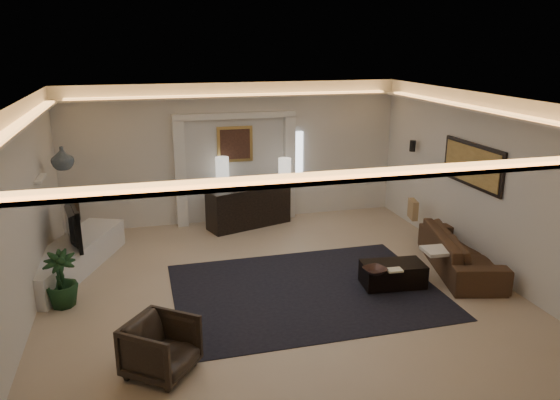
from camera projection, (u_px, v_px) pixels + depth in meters
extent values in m
plane|color=tan|center=(278.00, 288.00, 8.36)|extent=(7.00, 7.00, 0.00)
plane|color=white|center=(277.00, 100.00, 7.53)|extent=(7.00, 7.00, 0.00)
plane|color=silver|center=(235.00, 153.00, 11.19)|extent=(7.00, 0.00, 7.00)
plane|color=silver|center=(379.00, 308.00, 4.70)|extent=(7.00, 0.00, 7.00)
plane|color=silver|center=(21.00, 219.00, 7.08)|extent=(0.00, 7.00, 7.00)
plane|color=silver|center=(483.00, 184.00, 8.81)|extent=(0.00, 7.00, 7.00)
cube|color=silver|center=(277.00, 120.00, 7.61)|extent=(7.00, 7.00, 0.04)
cube|color=white|center=(297.00, 155.00, 11.53)|extent=(0.25, 0.03, 1.00)
cube|color=black|center=(306.00, 291.00, 8.27)|extent=(4.00, 3.00, 0.01)
cube|color=silver|center=(180.00, 174.00, 10.91)|extent=(0.22, 0.20, 2.20)
cube|color=silver|center=(289.00, 168.00, 11.48)|extent=(0.22, 0.20, 2.20)
cube|color=silver|center=(235.00, 115.00, 10.87)|extent=(2.52, 0.20, 0.12)
cube|color=tan|center=(235.00, 144.00, 11.10)|extent=(0.74, 0.04, 0.74)
cube|color=#4C2D1E|center=(235.00, 144.00, 11.08)|extent=(0.62, 0.02, 0.62)
cube|color=black|center=(473.00, 165.00, 9.01)|extent=(0.04, 1.64, 0.74)
cube|color=tan|center=(471.00, 165.00, 9.00)|extent=(0.02, 1.50, 0.62)
cylinder|color=black|center=(413.00, 146.00, 10.75)|extent=(0.12, 0.12, 0.22)
cube|color=silver|center=(41.00, 178.00, 8.33)|extent=(0.10, 0.55, 0.04)
cube|color=black|center=(249.00, 207.00, 11.10)|extent=(1.80, 1.05, 0.86)
cylinder|color=silver|center=(222.00, 174.00, 10.98)|extent=(0.28, 0.28, 0.61)
cylinder|color=white|center=(285.00, 173.00, 11.01)|extent=(0.32, 0.32, 0.58)
cube|color=silver|center=(71.00, 259.00, 8.90)|extent=(1.68, 2.79, 0.51)
imported|color=black|center=(67.00, 226.00, 8.76)|extent=(1.20, 0.39, 0.69)
cylinder|color=black|center=(76.00, 212.00, 10.01)|extent=(0.18, 0.18, 0.38)
imported|color=#49535F|center=(62.00, 158.00, 8.77)|extent=(0.39, 0.39, 0.38)
imported|color=black|center=(61.00, 280.00, 7.70)|extent=(0.48, 0.48, 0.83)
imported|color=brown|center=(461.00, 251.00, 8.97)|extent=(2.34, 1.39, 0.64)
cube|color=beige|center=(440.00, 251.00, 8.40)|extent=(0.52, 0.44, 0.05)
cube|color=#9E7F54|center=(413.00, 209.00, 10.46)|extent=(0.19, 0.39, 0.37)
cube|color=black|center=(393.00, 274.00, 8.38)|extent=(1.00, 0.61, 0.36)
imported|color=#2F1F1A|center=(375.00, 269.00, 7.96)|extent=(0.41, 0.41, 0.08)
cube|color=beige|center=(395.00, 268.00, 8.05)|extent=(0.24, 0.18, 0.03)
imported|color=black|center=(161.00, 347.00, 6.14)|extent=(1.01, 1.00, 0.66)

